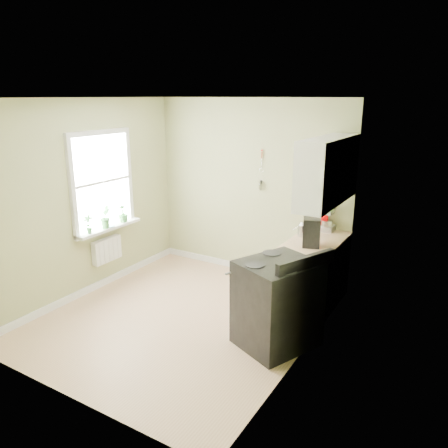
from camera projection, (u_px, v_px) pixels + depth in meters
The scene contains 21 objects.
floor at pixel (183, 318), 5.59m from camera, with size 3.20×3.60×0.02m, color tan.
ceiling at pixel (176, 97), 4.82m from camera, with size 3.20×3.60×0.02m, color white.
wall_back at pixel (250, 189), 6.69m from camera, with size 3.20×0.02×2.70m, color tan.
wall_left at pixel (85, 199), 6.00m from camera, with size 0.02×3.60×2.70m, color tan.
wall_right at pixel (308, 237), 4.41m from camera, with size 0.02×3.60×2.70m, color tan.
base_cabinets at pixel (309, 280), 5.65m from camera, with size 0.60×1.60×0.87m, color white.
countertop at pixel (310, 246), 5.52m from camera, with size 0.64×1.60×0.04m, color #E8BD8E.
upper_cabinets at pixel (328, 171), 5.27m from camera, with size 0.35×1.40×0.80m, color white.
window at pixel (102, 182), 6.17m from camera, with size 0.06×1.14×1.44m.
window_sill at pixel (109, 228), 6.33m from camera, with size 0.18×1.14×0.04m, color white.
radiator at pixel (107, 250), 6.39m from camera, with size 0.12×0.50×0.35m, color white.
wall_utensils at pixel (261, 176), 6.51m from camera, with size 0.02×0.14×0.58m.
stove at pixel (277, 303), 4.86m from camera, with size 1.00×1.02×1.12m.
stand_mixer at pixel (329, 219), 6.08m from camera, with size 0.19×0.32×0.38m.
kettle at pixel (302, 229), 5.82m from camera, with size 0.20×0.12×0.20m.
coffee_maker at pixel (311, 233), 5.42m from camera, with size 0.27×0.28×0.36m.
red_tray at pixel (316, 217), 6.15m from camera, with size 0.33×0.33×0.02m, color #C70100.
jar at pixel (282, 258), 4.97m from camera, with size 0.07×0.07×0.07m.
plant_a at pixel (88, 224), 5.96m from camera, with size 0.14×0.10×0.27m, color #397B39.
plant_b at pixel (105, 217), 6.21m from camera, with size 0.18×0.14×0.32m, color #397B39.
plant_c at pixel (123, 213), 6.52m from camera, with size 0.15×0.15×0.27m, color #397B39.
Camera 1 is at (3.03, -4.04, 2.72)m, focal length 35.00 mm.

